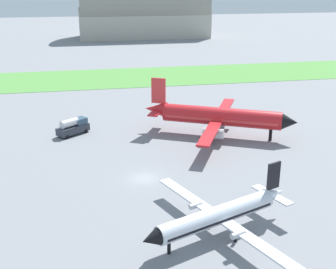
{
  "coord_description": "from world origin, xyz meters",
  "views": [
    {
      "loc": [
        -8.25,
        -61.4,
        29.29
      ],
      "look_at": [
        5.86,
        10.79,
        3.0
      ],
      "focal_mm": 47.36,
      "sensor_mm": 36.0,
      "label": 1
    }
  ],
  "objects": [
    {
      "name": "ground_plane",
      "position": [
        0.0,
        0.0,
        0.0
      ],
      "size": [
        600.0,
        600.0,
        0.0
      ],
      "primitive_type": "plane",
      "color": "gray"
    },
    {
      "name": "grass_taxiway_strip",
      "position": [
        0.0,
        72.72,
        0.04
      ],
      "size": [
        360.0,
        28.0,
        0.08
      ],
      "primitive_type": "cube",
      "color": "#549342",
      "rests_on": "ground_plane"
    },
    {
      "name": "airplane_foreground_turboprop",
      "position": [
        6.63,
        -17.3,
        2.72
      ],
      "size": [
        20.42,
        23.56,
        7.42
      ],
      "rotation": [
        0.0,
        0.0,
        3.52
      ],
      "color": "silver",
      "rests_on": "ground_plane"
    },
    {
      "name": "airplane_midfield_jet",
      "position": [
        16.87,
        16.6,
        3.86
      ],
      "size": [
        27.9,
        27.99,
        10.7
      ],
      "rotation": [
        0.0,
        0.0,
        5.82
      ],
      "color": "red",
      "rests_on": "ground_plane"
    },
    {
      "name": "fuel_truck_midfield",
      "position": [
        -10.74,
        22.78,
        1.58
      ],
      "size": [
        6.62,
        5.86,
        3.29
      ],
      "rotation": [
        0.0,
        0.0,
        0.65
      ],
      "color": "#2D333D",
      "rests_on": "ground_plane"
    },
    {
      "name": "hangar_distant",
      "position": [
        23.86,
        167.38,
        13.7
      ],
      "size": [
        64.49,
        26.87,
        30.37
      ],
      "color": "#B2AD9E",
      "rests_on": "ground_plane"
    }
  ]
}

